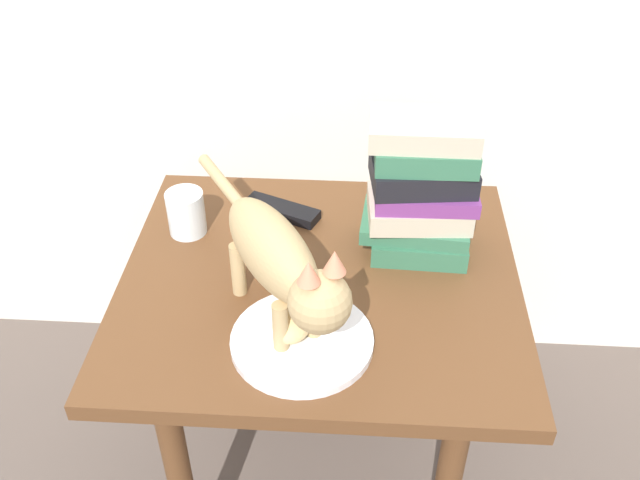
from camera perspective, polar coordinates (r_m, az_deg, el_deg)
ground_plane at (r=1.64m, az=0.00°, el=-17.72°), size 6.00×6.00×0.00m
side_table at (r=1.28m, az=0.00°, el=-5.71°), size 0.69×0.61×0.55m
plate at (r=1.10m, az=-1.47°, el=-8.16°), size 0.22×0.22×0.01m
bread_roll at (r=1.09m, az=-2.25°, el=-6.70°), size 0.07×0.09×0.05m
cat at (r=1.05m, az=-3.21°, el=-1.68°), size 0.29×0.42×0.23m
book_stack at (r=1.23m, az=8.20°, el=4.05°), size 0.20×0.14×0.26m
candle_jar at (r=1.33m, az=-10.76°, el=2.01°), size 0.07×0.07×0.08m
tv_remote at (r=1.37m, az=-3.11°, el=2.44°), size 0.16×0.10×0.02m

